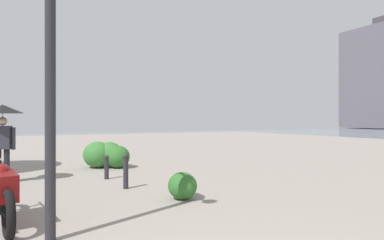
% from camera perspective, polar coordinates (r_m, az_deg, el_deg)
% --- Properties ---
extents(lamppost, '(0.98, 0.28, 4.26)m').
position_cam_1_polar(lamppost, '(4.91, -23.65, 13.90)').
color(lamppost, '#232328').
rests_on(lamppost, ground).
extents(motorcycle, '(2.17, 0.47, 1.06)m').
position_cam_1_polar(motorcycle, '(6.05, -30.40, -10.77)').
color(motorcycle, black).
rests_on(motorcycle, ground).
extents(pedestrian, '(1.00, 1.00, 2.03)m').
position_cam_1_polar(pedestrian, '(9.71, -30.34, -0.18)').
color(pedestrian, black).
rests_on(pedestrian, ground).
extents(bollard_near, '(0.13, 0.13, 0.83)m').
position_cam_1_polar(bollard_near, '(7.94, -11.56, -8.68)').
color(bollard_near, '#232328').
rests_on(bollard_near, ground).
extents(bollard_mid, '(0.13, 0.13, 0.66)m').
position_cam_1_polar(bollard_mid, '(9.34, -14.79, -7.90)').
color(bollard_mid, '#232328').
rests_on(bollard_mid, ground).
extents(shrub_low, '(1.05, 0.94, 0.89)m').
position_cam_1_polar(shrub_low, '(11.60, -16.28, -5.86)').
color(shrub_low, '#387533').
rests_on(shrub_low, ground).
extents(shrub_round, '(0.65, 0.59, 0.55)m').
position_cam_1_polar(shrub_round, '(6.81, -1.69, -11.47)').
color(shrub_round, '#2D6628').
rests_on(shrub_round, ground).
extents(shrub_wide, '(1.02, 0.92, 0.87)m').
position_cam_1_polar(shrub_wide, '(11.62, -14.33, -5.90)').
color(shrub_wide, '#387533').
rests_on(shrub_wide, ground).
extents(shrub_tall, '(0.89, 0.80, 0.76)m').
position_cam_1_polar(shrub_tall, '(11.37, -12.93, -6.32)').
color(shrub_tall, '#2D6628').
rests_on(shrub_tall, ground).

